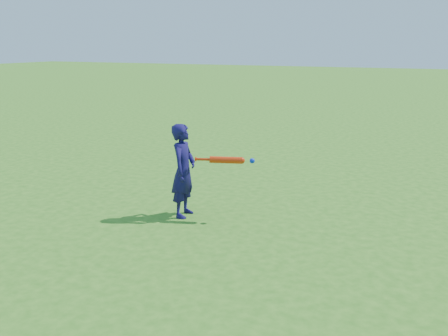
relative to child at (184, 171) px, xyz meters
name	(u,v)px	position (x,y,z in m)	size (l,w,h in m)	color
ground	(202,234)	(0.49, -0.46, -0.58)	(80.00, 80.00, 0.00)	#2E6E1A
child	(184,171)	(0.00, 0.00, 0.00)	(0.42, 0.28, 1.16)	#15104B
bat_swing	(228,160)	(0.55, 0.12, 0.16)	(0.70, 0.26, 0.08)	red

